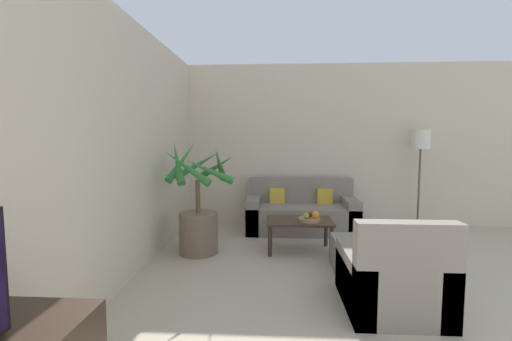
{
  "coord_description": "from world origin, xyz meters",
  "views": [
    {
      "loc": [
        -1.69,
        0.71,
        1.45
      ],
      "look_at": [
        -1.97,
        5.64,
        1.0
      ],
      "focal_mm": 24.0,
      "sensor_mm": 36.0,
      "label": 1
    }
  ],
  "objects_px": {
    "apple_green": "(306,216)",
    "coffee_table": "(299,224)",
    "armchair": "(392,280)",
    "floor_lamp": "(421,147)",
    "potted_palm": "(198,214)",
    "sofa_loveseat": "(301,213)",
    "fruit_bowl": "(309,220)",
    "orange_fruit": "(316,215)",
    "ottoman": "(364,255)",
    "apple_red": "(310,214)"
  },
  "relations": [
    {
      "from": "coffee_table",
      "to": "apple_red",
      "type": "relative_size",
      "value": 12.02
    },
    {
      "from": "fruit_bowl",
      "to": "apple_green",
      "type": "relative_size",
      "value": 3.78
    },
    {
      "from": "potted_palm",
      "to": "apple_green",
      "type": "height_order",
      "value": "potted_palm"
    },
    {
      "from": "apple_green",
      "to": "fruit_bowl",
      "type": "bearing_deg",
      "value": 40.69
    },
    {
      "from": "armchair",
      "to": "coffee_table",
      "type": "bearing_deg",
      "value": 114.53
    },
    {
      "from": "potted_palm",
      "to": "orange_fruit",
      "type": "bearing_deg",
      "value": 2.64
    },
    {
      "from": "sofa_loveseat",
      "to": "orange_fruit",
      "type": "distance_m",
      "value": 1.12
    },
    {
      "from": "sofa_loveseat",
      "to": "orange_fruit",
      "type": "xyz_separation_m",
      "value": [
        0.1,
        -1.09,
        0.23
      ]
    },
    {
      "from": "fruit_bowl",
      "to": "ottoman",
      "type": "height_order",
      "value": "fruit_bowl"
    },
    {
      "from": "orange_fruit",
      "to": "armchair",
      "type": "distance_m",
      "value": 1.51
    },
    {
      "from": "coffee_table",
      "to": "orange_fruit",
      "type": "bearing_deg",
      "value": -23.03
    },
    {
      "from": "potted_palm",
      "to": "armchair",
      "type": "bearing_deg",
      "value": -34.31
    },
    {
      "from": "sofa_loveseat",
      "to": "armchair",
      "type": "bearing_deg",
      "value": -76.84
    },
    {
      "from": "ottoman",
      "to": "orange_fruit",
      "type": "bearing_deg",
      "value": 130.02
    },
    {
      "from": "floor_lamp",
      "to": "apple_green",
      "type": "xyz_separation_m",
      "value": [
        -1.88,
        -1.25,
        -0.84
      ]
    },
    {
      "from": "orange_fruit",
      "to": "ottoman",
      "type": "relative_size",
      "value": 0.14
    },
    {
      "from": "potted_palm",
      "to": "ottoman",
      "type": "distance_m",
      "value": 2.04
    },
    {
      "from": "coffee_table",
      "to": "armchair",
      "type": "bearing_deg",
      "value": -65.47
    },
    {
      "from": "sofa_loveseat",
      "to": "potted_palm",
      "type": "bearing_deg",
      "value": -140.16
    },
    {
      "from": "coffee_table",
      "to": "armchair",
      "type": "distance_m",
      "value": 1.65
    },
    {
      "from": "floor_lamp",
      "to": "apple_green",
      "type": "relative_size",
      "value": 21.7
    },
    {
      "from": "armchair",
      "to": "potted_palm",
      "type": "bearing_deg",
      "value": 145.69
    },
    {
      "from": "potted_palm",
      "to": "floor_lamp",
      "type": "distance_m",
      "value": 3.59
    },
    {
      "from": "floor_lamp",
      "to": "coffee_table",
      "type": "relative_size",
      "value": 1.89
    },
    {
      "from": "fruit_bowl",
      "to": "apple_green",
      "type": "xyz_separation_m",
      "value": [
        -0.04,
        -0.04,
        0.06
      ]
    },
    {
      "from": "apple_red",
      "to": "orange_fruit",
      "type": "bearing_deg",
      "value": -46.62
    },
    {
      "from": "floor_lamp",
      "to": "potted_palm",
      "type": "bearing_deg",
      "value": -158.3
    },
    {
      "from": "floor_lamp",
      "to": "coffee_table",
      "type": "xyz_separation_m",
      "value": [
        -1.96,
        -1.14,
        -0.98
      ]
    },
    {
      "from": "coffee_table",
      "to": "ottoman",
      "type": "distance_m",
      "value": 0.94
    },
    {
      "from": "potted_palm",
      "to": "apple_red",
      "type": "height_order",
      "value": "potted_palm"
    },
    {
      "from": "sofa_loveseat",
      "to": "apple_red",
      "type": "xyz_separation_m",
      "value": [
        0.04,
        -1.02,
        0.22
      ]
    },
    {
      "from": "apple_green",
      "to": "coffee_table",
      "type": "bearing_deg",
      "value": 125.16
    },
    {
      "from": "apple_green",
      "to": "ottoman",
      "type": "relative_size",
      "value": 0.11
    },
    {
      "from": "apple_green",
      "to": "ottoman",
      "type": "bearing_deg",
      "value": -42.16
    },
    {
      "from": "coffee_table",
      "to": "apple_green",
      "type": "distance_m",
      "value": 0.19
    },
    {
      "from": "orange_fruit",
      "to": "armchair",
      "type": "relative_size",
      "value": 0.1
    },
    {
      "from": "sofa_loveseat",
      "to": "apple_red",
      "type": "relative_size",
      "value": 24.34
    },
    {
      "from": "potted_palm",
      "to": "coffee_table",
      "type": "distance_m",
      "value": 1.3
    },
    {
      "from": "potted_palm",
      "to": "apple_red",
      "type": "relative_size",
      "value": 20.66
    },
    {
      "from": "ottoman",
      "to": "apple_green",
      "type": "bearing_deg",
      "value": 137.84
    },
    {
      "from": "fruit_bowl",
      "to": "apple_red",
      "type": "bearing_deg",
      "value": 73.07
    },
    {
      "from": "armchair",
      "to": "ottoman",
      "type": "height_order",
      "value": "armchair"
    },
    {
      "from": "floor_lamp",
      "to": "coffee_table",
      "type": "distance_m",
      "value": 2.47
    },
    {
      "from": "sofa_loveseat",
      "to": "fruit_bowl",
      "type": "xyz_separation_m",
      "value": [
        0.02,
        -1.08,
        0.16
      ]
    },
    {
      "from": "apple_red",
      "to": "orange_fruit",
      "type": "xyz_separation_m",
      "value": [
        0.06,
        -0.07,
        0.01
      ]
    },
    {
      "from": "fruit_bowl",
      "to": "orange_fruit",
      "type": "bearing_deg",
      "value": -8.71
    },
    {
      "from": "floor_lamp",
      "to": "armchair",
      "type": "xyz_separation_m",
      "value": [
        -1.28,
        -2.64,
        -1.08
      ]
    },
    {
      "from": "floor_lamp",
      "to": "apple_green",
      "type": "distance_m",
      "value": 2.41
    },
    {
      "from": "apple_green",
      "to": "ottoman",
      "type": "height_order",
      "value": "apple_green"
    },
    {
      "from": "potted_palm",
      "to": "armchair",
      "type": "height_order",
      "value": "potted_palm"
    }
  ]
}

